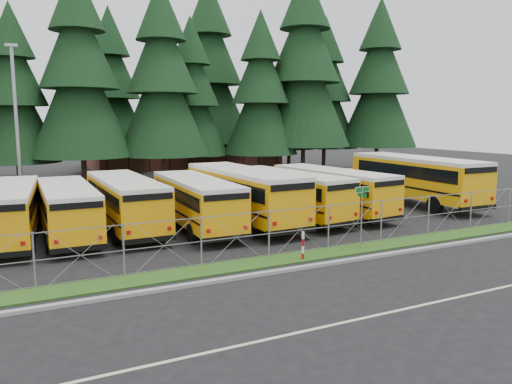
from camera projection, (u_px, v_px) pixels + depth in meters
ground at (333, 241)px, 23.62m from camera, size 120.00×120.00×0.00m
curb at (377, 256)px, 20.87m from camera, size 50.00×0.25×0.12m
grass_verge at (356, 249)px, 22.11m from camera, size 50.00×1.40×0.06m
road_lane_line at (474, 294)px, 16.54m from camera, size 50.00×0.12×0.01m
chainlink_fence at (347, 225)px, 22.59m from camera, size 44.00×0.10×2.00m
brick_building at (184, 141)px, 61.24m from camera, size 22.00×10.00×6.00m
bus_0 at (9, 213)px, 23.51m from camera, size 3.37×10.39×2.68m
bus_1 at (67, 211)px, 24.28m from camera, size 2.44×9.94×2.60m
bus_2 at (124, 204)px, 25.86m from camera, size 2.61×10.53×2.75m
bus_3 at (194, 203)px, 26.18m from camera, size 2.74×10.37×2.70m
bus_4 at (240, 196)px, 27.65m from camera, size 3.22×11.65×3.03m
bus_5 at (284, 195)px, 28.78m from camera, size 3.90×10.71×2.74m
bus_6 at (328, 192)px, 30.17m from camera, size 3.57×10.68×2.75m
bus_east at (411, 180)px, 33.89m from camera, size 3.24×12.38×3.23m
street_sign at (362, 204)px, 21.93m from camera, size 0.84×0.55×2.81m
striped_bollard at (303, 246)px, 20.38m from camera, size 0.11×0.11×1.20m
light_standard at (17, 123)px, 30.08m from camera, size 0.70×0.35×10.14m
conifer_2 at (14, 97)px, 40.10m from camera, size 6.78×6.78×14.99m
conifer_3 at (80, 78)px, 40.17m from camera, size 8.14×8.14×18.01m
conifer_4 at (162, 84)px, 42.74m from camera, size 7.90×7.90×17.48m
conifer_5 at (191, 98)px, 47.56m from camera, size 6.94×6.94×15.35m
conifer_6 at (261, 95)px, 47.81m from camera, size 7.22×7.22×15.96m
conifer_7 at (304, 73)px, 49.51m from camera, size 9.29×9.29×20.54m
conifer_8 at (325, 94)px, 55.86m from camera, size 7.65×7.65×16.93m
conifer_9 at (379, 86)px, 54.01m from camera, size 8.39×8.39×18.56m
conifer_11 at (111, 91)px, 52.55m from camera, size 7.86×7.86×17.38m
conifer_12 at (209, 75)px, 55.06m from camera, size 9.48×9.48×20.96m
conifer_13 at (289, 104)px, 59.02m from camera, size 6.72×6.72×14.85m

